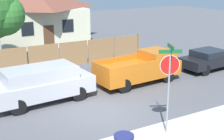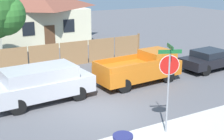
{
  "view_description": "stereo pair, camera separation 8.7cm",
  "coord_description": "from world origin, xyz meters",
  "px_view_note": "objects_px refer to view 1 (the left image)",
  "views": [
    {
      "loc": [
        -6.11,
        -11.33,
        5.86
      ],
      "look_at": [
        0.95,
        1.07,
        1.6
      ],
      "focal_mm": 50.0,
      "sensor_mm": 36.0,
      "label": 1
    },
    {
      "loc": [
        -6.03,
        -11.37,
        5.86
      ],
      "look_at": [
        0.95,
        1.07,
        1.6
      ],
      "focal_mm": 50.0,
      "sensor_mm": 36.0,
      "label": 2
    }
  ],
  "objects_px": {
    "house": "(37,16)",
    "stop_sign": "(169,74)",
    "orange_pickup": "(141,68)",
    "red_suv": "(42,83)",
    "parked_sedan": "(209,59)"
  },
  "relations": [
    {
      "from": "red_suv",
      "to": "house",
      "type": "bearing_deg",
      "value": 70.06
    },
    {
      "from": "red_suv",
      "to": "parked_sedan",
      "type": "relative_size",
      "value": 1.15
    },
    {
      "from": "parked_sedan",
      "to": "orange_pickup",
      "type": "bearing_deg",
      "value": 176.07
    },
    {
      "from": "orange_pickup",
      "to": "parked_sedan",
      "type": "relative_size",
      "value": 1.19
    },
    {
      "from": "orange_pickup",
      "to": "stop_sign",
      "type": "xyz_separation_m",
      "value": [
        -2.54,
        -5.47,
        1.51
      ]
    },
    {
      "from": "parked_sedan",
      "to": "stop_sign",
      "type": "distance_m",
      "value": 9.82
    },
    {
      "from": "red_suv",
      "to": "orange_pickup",
      "type": "distance_m",
      "value": 5.8
    },
    {
      "from": "parked_sedan",
      "to": "stop_sign",
      "type": "xyz_separation_m",
      "value": [
        -8.0,
        -5.45,
        1.68
      ]
    },
    {
      "from": "house",
      "to": "parked_sedan",
      "type": "height_order",
      "value": "house"
    },
    {
      "from": "house",
      "to": "stop_sign",
      "type": "height_order",
      "value": "house"
    },
    {
      "from": "orange_pickup",
      "to": "house",
      "type": "bearing_deg",
      "value": 93.02
    },
    {
      "from": "house",
      "to": "stop_sign",
      "type": "xyz_separation_m",
      "value": [
        -0.85,
        -19.63,
        -0.11
      ]
    },
    {
      "from": "red_suv",
      "to": "stop_sign",
      "type": "xyz_separation_m",
      "value": [
        3.26,
        -5.45,
        1.43
      ]
    },
    {
      "from": "house",
      "to": "stop_sign",
      "type": "distance_m",
      "value": 19.65
    },
    {
      "from": "house",
      "to": "orange_pickup",
      "type": "xyz_separation_m",
      "value": [
        1.69,
        -14.16,
        -1.62
      ]
    }
  ]
}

